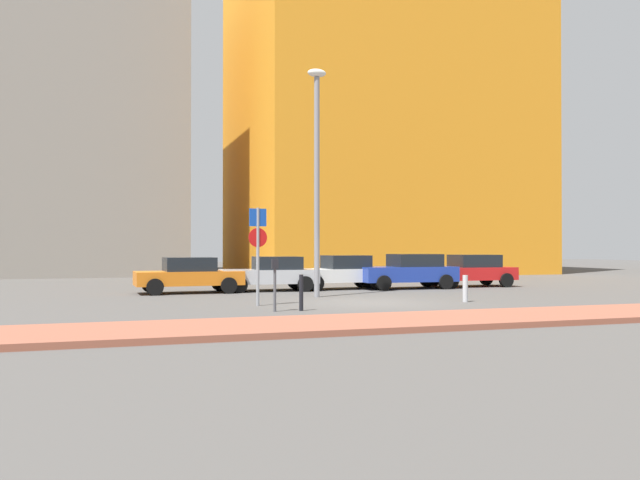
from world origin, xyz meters
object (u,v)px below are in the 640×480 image
Objects in this scene: parked_car_silver at (271,273)px; parked_car_blue at (408,271)px; parked_car_white at (341,272)px; parked_car_red at (471,270)px; parking_meter at (275,278)px; parking_sign_post at (258,244)px; traffic_bollard_near at (465,289)px; parked_car_orange at (189,275)px; traffic_bollard_mid at (301,293)px; street_lamp at (317,165)px.

parked_car_blue is (6.09, -0.49, 0.04)m from parked_car_silver.
parked_car_white is 6.30m from parked_car_red.
parking_meter is at bearing -143.70° from parked_car_red.
parking_sign_post is 7.07m from traffic_bollard_near.
parked_car_red is 1.35× the size of parking_sign_post.
parked_car_orange is 8.54m from traffic_bollard_mid.
parking_meter reaches higher than traffic_bollard_mid.
parking_meter is (-8.08, -8.00, 0.18)m from parked_car_blue.
parked_car_orange is at bearing 139.27° from traffic_bollard_near.
parked_car_red reaches higher than parked_car_white.
parking_sign_post is at bearing 91.58° from parking_meter.
parking_meter reaches higher than parked_car_white.
parked_car_white reaches higher than traffic_bollard_near.
parked_car_silver is at bearing 123.37° from traffic_bollard_near.
parking_sign_post reaches higher than parked_car_blue.
traffic_bollard_mid is at bearing -75.14° from parked_car_orange.
parking_sign_post is 2.04× the size of parking_meter.
traffic_bollard_mid is (-6.04, -1.16, 0.08)m from traffic_bollard_near.
street_lamp is at bearing 138.66° from traffic_bollard_near.
parked_car_orange is 4.75× the size of traffic_bollard_near.
parked_car_blue reaches higher than traffic_bollard_mid.
parked_car_silver is 0.96× the size of parked_car_white.
parked_car_orange is 2.83× the size of parking_meter.
traffic_bollard_mid is at bearing -0.78° from parking_meter.
parked_car_silver is at bearing 4.21° from parked_car_orange.
parking_sign_post reaches higher than parked_car_white.
parked_car_white is 0.98× the size of parked_car_blue.
parked_car_orange is at bearing 104.86° from traffic_bollard_mid.
parked_car_red is 2.75× the size of parking_meter.
parked_car_silver is 2.71× the size of parking_meter.
parked_car_orange is 1.05× the size of parked_car_silver.
parked_car_white is at bearing 2.50° from parked_car_silver.
street_lamp reaches higher than parked_car_silver.
parked_car_silver is 8.59m from traffic_bollard_mid.
parked_car_orange is 8.36m from parking_meter.
parked_car_silver is (3.40, 0.25, 0.01)m from parked_car_orange.
street_lamp is 9.40× the size of traffic_bollard_near.
parked_car_orange is 6.56m from parking_sign_post.
street_lamp is at bearing -121.38° from parked_car_white.
parked_car_orange is at bearing 178.56° from parked_car_blue.
parked_car_red is 0.49× the size of street_lamp.
traffic_bollard_near is at bearing -6.50° from parking_sign_post.
parked_car_orange is at bearing 99.72° from parking_meter.
parked_car_orange is 0.51× the size of street_lamp.
parked_car_silver is at bearing 175.40° from parked_car_blue.
parking_sign_post is 2.16m from parking_meter.
parking_meter is 6.94m from traffic_bollard_near.
traffic_bollard_mid reaches higher than traffic_bollard_near.
parking_meter is 1.44× the size of traffic_bollard_mid.
parking_meter is (0.05, -1.94, -0.96)m from parking_sign_post.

